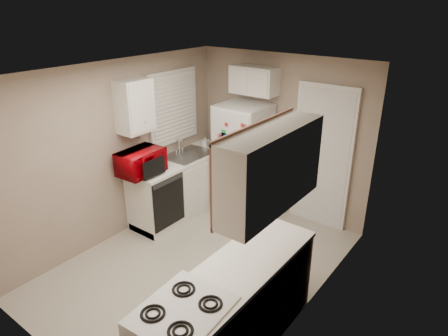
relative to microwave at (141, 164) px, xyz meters
The scene contains 18 objects.
floor 1.54m from the microwave, ahead, with size 3.80×3.80×0.00m, color beige.
ceiling 1.76m from the microwave, ahead, with size 3.80×3.80×0.00m, color white.
wall_left 0.34m from the microwave, 154.09° to the right, with size 3.80×3.80×0.00m, color gray.
wall_right 2.53m from the microwave, ahead, with size 3.80×3.80×0.00m, color gray.
wall_back 2.10m from the microwave, 57.56° to the left, with size 2.80×2.80×0.00m, color gray.
wall_front 2.33m from the microwave, 61.15° to the right, with size 2.80×2.80×0.00m, color gray.
left_counter 0.97m from the microwave, 88.39° to the left, with size 0.60×1.80×0.90m, color silver.
dishwasher 0.66m from the microwave, 27.87° to the left, with size 0.03×0.58×0.72m, color black.
sink 0.93m from the microwave, 88.66° to the left, with size 0.54×0.74×0.16m, color gray.
microwave is the anchor object (origin of this frame).
soap_bottle 1.34m from the microwave, 89.38° to the left, with size 0.07×0.07×0.16m, color white.
window_blinds 1.09m from the microwave, 104.62° to the left, with size 0.10×0.98×1.08m, color silver.
upper_cabinet_left 0.77m from the microwave, 146.62° to the left, with size 0.30×0.45×0.70m, color silver.
refrigerator 1.58m from the microwave, 63.47° to the left, with size 0.69×0.67×1.68m, color silver.
cabinet_over_fridge 2.01m from the microwave, 65.92° to the left, with size 0.70×0.30×0.40m, color silver.
interior_door 2.51m from the microwave, 43.44° to the left, with size 0.86×0.06×2.08m, color silver.
right_counter 2.48m from the microwave, 22.83° to the right, with size 0.60×2.00×0.90m, color silver.
upper_cabinet_right 2.57m from the microwave, 15.00° to the right, with size 0.30×1.20×0.70m, color silver.
Camera 1 is at (2.75, -3.13, 3.09)m, focal length 32.00 mm.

